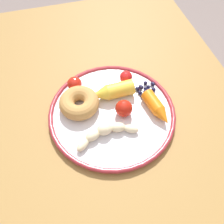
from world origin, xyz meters
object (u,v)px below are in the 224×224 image
object	(u,v)px
donut	(79,103)
plate	(112,113)
tomato_near	(126,77)
tomato_mid	(75,84)
tomato_far	(124,108)
dining_table	(110,138)
banana	(106,132)
blueberry_pile	(146,89)
carrot_orange	(157,108)
carrot_yellow	(112,91)

from	to	relation	value
donut	plate	bearing A→B (deg)	-115.70
plate	tomato_near	distance (m)	0.11
tomato_mid	tomato_far	xyz separation A→B (m)	(-0.11, -0.10, 0.00)
plate	donut	bearing A→B (deg)	64.30
dining_table	tomato_mid	distance (m)	0.19
plate	dining_table	bearing A→B (deg)	148.43
banana	tomato_near	size ratio (longest dim) A/B	4.54
dining_table	banana	xyz separation A→B (m)	(-0.04, 0.02, 0.12)
blueberry_pile	donut	bearing A→B (deg)	92.35
plate	carrot_orange	distance (m)	0.12
tomato_near	dining_table	bearing A→B (deg)	145.15
dining_table	carrot_orange	world-z (taller)	carrot_orange
blueberry_pile	tomato_near	distance (m)	0.06
plate	tomato_near	size ratio (longest dim) A/B	9.15
plate	blueberry_pile	xyz separation A→B (m)	(0.04, -0.11, 0.01)
dining_table	donut	distance (m)	0.15
dining_table	carrot_yellow	world-z (taller)	carrot_yellow
carrot_yellow	tomato_near	distance (m)	0.07
banana	donut	xyz separation A→B (m)	(0.10, 0.04, 0.01)
dining_table	blueberry_pile	world-z (taller)	blueberry_pile
banana	carrot_yellow	world-z (taller)	carrot_yellow
tomato_near	tomato_far	xyz separation A→B (m)	(-0.10, 0.04, 0.00)
carrot_orange	tomato_far	distance (m)	0.08
donut	tomato_far	xyz separation A→B (m)	(-0.05, -0.10, 0.00)
tomato_mid	blueberry_pile	bearing A→B (deg)	-107.51
carrot_yellow	blueberry_pile	world-z (taller)	carrot_yellow
dining_table	plate	xyz separation A→B (m)	(0.02, -0.01, 0.10)
tomato_mid	tomato_far	distance (m)	0.16
plate	banana	bearing A→B (deg)	151.74
tomato_near	tomato_far	world-z (taller)	tomato_far
carrot_yellow	blueberry_pile	size ratio (longest dim) A/B	2.07
plate	carrot_yellow	size ratio (longest dim) A/B	2.75
plate	tomato_far	bearing A→B (deg)	-113.01
blueberry_pile	tomato_far	bearing A→B (deg)	124.89
donut	tomato_far	size ratio (longest dim) A/B	2.34
blueberry_pile	tomato_far	xyz separation A→B (m)	(-0.06, 0.08, 0.02)
blueberry_pile	tomato_near	xyz separation A→B (m)	(0.05, 0.04, 0.01)
carrot_orange	carrot_yellow	bearing A→B (deg)	50.78
carrot_yellow	blueberry_pile	xyz separation A→B (m)	(-0.01, -0.10, -0.01)
banana	dining_table	bearing A→B (deg)	-26.53
carrot_yellow	donut	bearing A→B (deg)	98.34
plate	tomato_near	xyz separation A→B (m)	(0.09, -0.06, 0.02)
blueberry_pile	tomato_near	bearing A→B (deg)	43.20
banana	tomato_far	size ratio (longest dim) A/B	3.71
dining_table	blueberry_pile	size ratio (longest dim) A/B	19.49
banana	donut	distance (m)	0.11
dining_table	banana	size ratio (longest dim) A/B	6.91
dining_table	blueberry_pile	distance (m)	0.18
plate	donut	world-z (taller)	donut
dining_table	tomato_far	distance (m)	0.13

